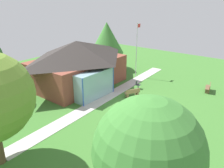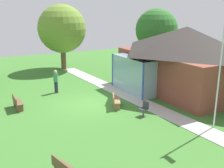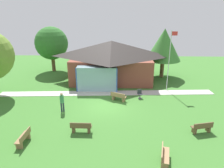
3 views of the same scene
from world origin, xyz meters
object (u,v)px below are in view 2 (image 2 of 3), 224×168
object	(u,v)px
pavilion	(183,58)
patio_chair_lawn_spare	(144,109)
bench_rear_near_path	(116,101)
visitor_strolling_lawn	(56,79)
bench_front_center	(17,103)
tree_behind_pavilion_left	(156,30)
flagpole	(221,63)
tree_west_hedge	(62,29)

from	to	relation	value
pavilion	patio_chair_lawn_spare	world-z (taller)	pavilion
bench_rear_near_path	visitor_strolling_lawn	bearing A→B (deg)	-126.84
bench_rear_near_path	bench_front_center	world-z (taller)	same
bench_rear_near_path	tree_behind_pavilion_left	xyz separation A→B (m)	(-9.31, 10.25, 3.52)
bench_front_center	flagpole	bearing A→B (deg)	48.11
pavilion	tree_behind_pavilion_left	world-z (taller)	tree_behind_pavilion_left
bench_rear_near_path	visitor_strolling_lawn	size ratio (longest dim) A/B	0.88
tree_behind_pavilion_left	patio_chair_lawn_spare	bearing A→B (deg)	-39.78
flagpole	tree_behind_pavilion_left	world-z (taller)	flagpole
bench_rear_near_path	visitor_strolling_lawn	xyz separation A→B (m)	(-4.77, -2.42, 0.62)
flagpole	tree_west_hedge	bearing A→B (deg)	-172.95
bench_rear_near_path	visitor_strolling_lawn	world-z (taller)	visitor_strolling_lawn
bench_rear_near_path	tree_west_hedge	bearing A→B (deg)	-157.37
flagpole	patio_chair_lawn_spare	xyz separation A→B (m)	(-3.15, -2.27, -3.08)
bench_front_center	tree_behind_pavilion_left	size ratio (longest dim) A/B	0.24
bench_front_center	visitor_strolling_lawn	size ratio (longest dim) A/B	0.86
bench_front_center	tree_west_hedge	size ratio (longest dim) A/B	0.23
bench_rear_near_path	tree_behind_pavilion_left	world-z (taller)	tree_behind_pavilion_left
tree_west_hedge	tree_behind_pavilion_left	size ratio (longest dim) A/B	1.06
patio_chair_lawn_spare	tree_behind_pavilion_left	distance (m)	15.27
visitor_strolling_lawn	pavilion	bearing A→B (deg)	36.90
bench_rear_near_path	bench_front_center	size ratio (longest dim) A/B	1.02
tree_west_hedge	tree_behind_pavilion_left	bearing A→B (deg)	71.07
tree_behind_pavilion_left	bench_rear_near_path	bearing A→B (deg)	-47.74
visitor_strolling_lawn	bench_rear_near_path	bearing A→B (deg)	-2.79
bench_rear_near_path	patio_chair_lawn_spare	world-z (taller)	patio_chair_lawn_spare
bench_rear_near_path	pavilion	bearing A→B (deg)	124.65
flagpole	bench_front_center	size ratio (longest dim) A/B	4.25
visitor_strolling_lawn	tree_behind_pavilion_left	distance (m)	13.76
pavilion	tree_behind_pavilion_left	distance (m)	9.31
visitor_strolling_lawn	tree_behind_pavilion_left	size ratio (longest dim) A/B	0.28
bench_front_center	tree_west_hedge	xyz separation A→B (m)	(-9.92, 6.40, 3.73)
flagpole	visitor_strolling_lawn	size ratio (longest dim) A/B	3.67
flagpole	pavilion	bearing A→B (deg)	151.22
patio_chair_lawn_spare	visitor_strolling_lawn	bearing A→B (deg)	9.96
bench_rear_near_path	patio_chair_lawn_spare	bearing A→B (deg)	45.45
bench_front_center	tree_behind_pavilion_left	distance (m)	17.55
bench_rear_near_path	visitor_strolling_lawn	distance (m)	5.38
bench_front_center	tree_behind_pavilion_left	bearing A→B (deg)	113.51
flagpole	bench_rear_near_path	distance (m)	6.80
visitor_strolling_lawn	tree_west_hedge	size ratio (longest dim) A/B	0.26
pavilion	visitor_strolling_lawn	bearing A→B (deg)	-113.44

